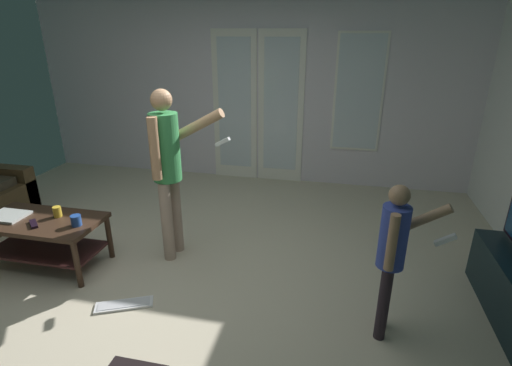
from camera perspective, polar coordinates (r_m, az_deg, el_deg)
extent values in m
cube|color=beige|center=(3.49, -12.29, -14.62)|extent=(6.16, 5.57, 0.02)
cube|color=silver|center=(5.48, -1.38, 14.79)|extent=(6.16, 0.06, 2.77)
cube|color=white|center=(5.53, -3.11, 10.93)|extent=(0.63, 0.02, 2.09)
cube|color=silver|center=(5.51, -3.16, 11.42)|extent=(0.47, 0.01, 1.79)
cube|color=white|center=(5.40, 3.66, 10.66)|extent=(0.63, 0.02, 2.09)
cube|color=silver|center=(5.38, 3.65, 11.15)|extent=(0.47, 0.01, 1.79)
cube|color=white|center=(5.30, 14.87, 12.64)|extent=(0.63, 0.02, 1.51)
cube|color=silver|center=(5.29, 14.88, 12.62)|extent=(0.57, 0.01, 1.45)
cube|color=#46351F|center=(5.43, -33.34, -0.76)|extent=(0.86, 0.16, 0.58)
cube|color=#39261A|center=(3.95, -29.16, -4.96)|extent=(1.06, 0.55, 0.04)
cube|color=#3F1D1D|center=(4.07, -28.45, -8.52)|extent=(0.98, 0.47, 0.02)
cylinder|color=#39261A|center=(3.60, -24.84, -10.90)|extent=(0.05, 0.05, 0.42)
cylinder|color=#39261A|center=(4.52, -31.50, -5.51)|extent=(0.05, 0.05, 0.42)
cylinder|color=#39261A|center=(3.92, -20.80, -7.49)|extent=(0.05, 0.05, 0.42)
cylinder|color=tan|center=(3.66, -12.97, -5.60)|extent=(0.11, 0.11, 0.77)
cylinder|color=tan|center=(3.79, -11.70, -4.53)|extent=(0.11, 0.11, 0.77)
cylinder|color=#3A944F|center=(3.48, -13.20, 5.12)|extent=(0.25, 0.25, 0.60)
sphere|color=tan|center=(3.39, -13.79, 11.81)|extent=(0.18, 0.18, 0.18)
cylinder|color=tan|center=(3.34, -14.72, 4.88)|extent=(0.09, 0.09, 0.54)
cylinder|color=tan|center=(3.47, -8.64, 8.37)|extent=(0.52, 0.14, 0.33)
cube|color=white|center=(3.41, -4.94, 6.07)|extent=(0.14, 0.05, 0.09)
cylinder|color=#2D222A|center=(2.90, 18.23, -16.69)|extent=(0.08, 0.08, 0.55)
cylinder|color=#2D222A|center=(2.99, 18.50, -15.33)|extent=(0.08, 0.08, 0.55)
cylinder|color=#32439D|center=(2.68, 19.59, -7.53)|extent=(0.18, 0.18, 0.43)
sphere|color=#977354|center=(2.56, 20.40, -1.69)|extent=(0.13, 0.13, 0.13)
cylinder|color=#977354|center=(2.57, 19.40, -8.29)|extent=(0.06, 0.06, 0.39)
cylinder|color=#977354|center=(2.75, 23.29, -4.97)|extent=(0.35, 0.13, 0.28)
cube|color=white|center=(2.81, 26.11, -7.53)|extent=(0.14, 0.06, 0.11)
cylinder|color=#2D2828|center=(5.96, -32.91, -1.87)|extent=(0.26, 0.26, 0.02)
cube|color=white|center=(3.36, -18.84, -16.62)|extent=(0.45, 0.30, 0.02)
cube|color=silver|center=(3.35, -18.86, -16.47)|extent=(0.40, 0.25, 0.00)
cube|color=#B8BCB7|center=(4.14, -32.74, -4.09)|extent=(0.32, 0.25, 0.02)
cylinder|color=gold|center=(3.90, -27.23, -3.78)|extent=(0.07, 0.07, 0.10)
cylinder|color=#244997|center=(3.66, -24.98, -5.03)|extent=(0.09, 0.09, 0.09)
cube|color=black|center=(3.85, -29.94, -5.24)|extent=(0.16, 0.15, 0.02)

